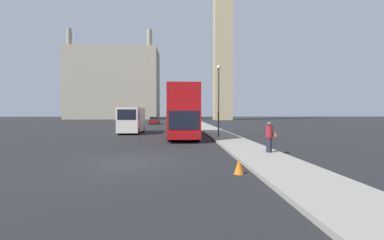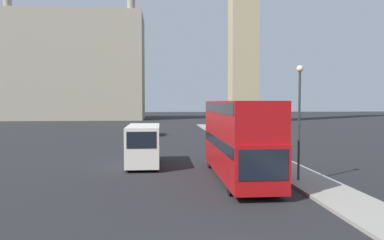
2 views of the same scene
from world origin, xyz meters
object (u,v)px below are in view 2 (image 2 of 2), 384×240
object	(u,v)px
red_double_decker_bus	(238,136)
street_lamp	(299,106)
parked_sedan	(152,130)
white_van	(144,145)

from	to	relation	value
red_double_decker_bus	street_lamp	distance (m)	3.68
parked_sedan	red_double_decker_bus	bearing A→B (deg)	-79.14
red_double_decker_bus	parked_sedan	xyz separation A→B (m)	(-5.43, 28.33, -1.76)
street_lamp	parked_sedan	bearing A→B (deg)	105.96
white_van	parked_sedan	size ratio (longest dim) A/B	1.16
street_lamp	parked_sedan	size ratio (longest dim) A/B	1.31
street_lamp	parked_sedan	world-z (taller)	street_lamp
white_van	parked_sedan	distance (m)	23.67
red_double_decker_bus	white_van	xyz separation A→B (m)	(-5.47, 4.67, -0.96)
red_double_decker_bus	white_van	bearing A→B (deg)	139.49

